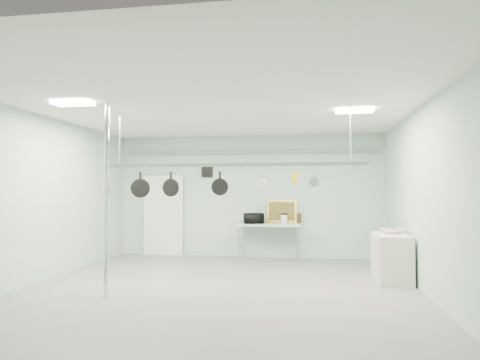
% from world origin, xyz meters
% --- Properties ---
extents(floor, '(8.00, 8.00, 0.00)m').
position_xyz_m(floor, '(0.00, 0.00, 0.00)').
color(floor, gray).
rests_on(floor, ground).
extents(ceiling, '(7.00, 8.00, 0.02)m').
position_xyz_m(ceiling, '(0.00, 0.00, 3.19)').
color(ceiling, silver).
rests_on(ceiling, back_wall).
extents(back_wall, '(7.00, 0.02, 3.20)m').
position_xyz_m(back_wall, '(0.00, 3.99, 1.60)').
color(back_wall, '#A7C8BE').
rests_on(back_wall, floor).
extents(right_wall, '(0.02, 8.00, 3.20)m').
position_xyz_m(right_wall, '(3.49, 0.00, 1.60)').
color(right_wall, '#A7C8BE').
rests_on(right_wall, floor).
extents(door, '(1.10, 0.10, 2.20)m').
position_xyz_m(door, '(-2.30, 3.94, 1.05)').
color(door, silver).
rests_on(door, floor).
extents(wall_vent, '(0.30, 0.04, 0.30)m').
position_xyz_m(wall_vent, '(-1.10, 3.97, 2.25)').
color(wall_vent, black).
rests_on(wall_vent, back_wall).
extents(conduit_pipe, '(6.60, 0.07, 0.07)m').
position_xyz_m(conduit_pipe, '(0.00, 3.90, 2.75)').
color(conduit_pipe, gray).
rests_on(conduit_pipe, back_wall).
extents(chrome_pole, '(0.08, 0.08, 3.20)m').
position_xyz_m(chrome_pole, '(-1.70, -0.60, 1.60)').
color(chrome_pole, silver).
rests_on(chrome_pole, floor).
extents(prep_table, '(1.60, 0.70, 0.91)m').
position_xyz_m(prep_table, '(0.60, 3.60, 0.83)').
color(prep_table, silver).
rests_on(prep_table, floor).
extents(side_cabinet, '(0.60, 1.20, 0.90)m').
position_xyz_m(side_cabinet, '(3.15, 1.40, 0.45)').
color(side_cabinet, beige).
rests_on(side_cabinet, floor).
extents(pot_rack, '(4.80, 0.06, 1.00)m').
position_xyz_m(pot_rack, '(0.20, 0.30, 2.23)').
color(pot_rack, '#B7B7BC').
rests_on(pot_rack, ceiling).
extents(light_panel_left, '(0.65, 0.30, 0.05)m').
position_xyz_m(light_panel_left, '(-2.20, -0.80, 3.16)').
color(light_panel_left, white).
rests_on(light_panel_left, ceiling).
extents(light_panel_right, '(0.65, 0.30, 0.05)m').
position_xyz_m(light_panel_right, '(2.40, 0.60, 3.16)').
color(light_panel_right, white).
rests_on(light_panel_right, ceiling).
extents(microwave, '(0.55, 0.46, 0.26)m').
position_xyz_m(microwave, '(0.21, 3.58, 1.04)').
color(microwave, black).
rests_on(microwave, prep_table).
extents(coffee_canister, '(0.18, 0.18, 0.23)m').
position_xyz_m(coffee_canister, '(0.97, 3.64, 1.02)').
color(coffee_canister, silver).
rests_on(coffee_canister, prep_table).
extents(painting_large, '(0.78, 0.14, 0.58)m').
position_xyz_m(painting_large, '(0.90, 3.90, 1.20)').
color(painting_large, gold).
rests_on(painting_large, prep_table).
extents(painting_small, '(0.30, 0.10, 0.25)m').
position_xyz_m(painting_small, '(1.25, 3.90, 1.03)').
color(painting_small, '#312311').
rests_on(painting_small, prep_table).
extents(fruit_bowl, '(0.50, 0.50, 0.10)m').
position_xyz_m(fruit_bowl, '(3.19, 1.52, 0.95)').
color(fruit_bowl, white).
rests_on(fruit_bowl, side_cabinet).
extents(skillet_left, '(0.35, 0.15, 0.48)m').
position_xyz_m(skillet_left, '(-1.49, 0.30, 1.85)').
color(skillet_left, black).
rests_on(skillet_left, pot_rack).
extents(skillet_mid, '(0.33, 0.10, 0.45)m').
position_xyz_m(skillet_mid, '(-0.90, 0.30, 1.86)').
color(skillet_mid, black).
rests_on(skillet_mid, pot_rack).
extents(skillet_right, '(0.30, 0.08, 0.42)m').
position_xyz_m(skillet_right, '(0.01, 0.30, 1.88)').
color(skillet_right, black).
rests_on(skillet_right, pot_rack).
extents(whisk, '(0.19, 0.19, 0.33)m').
position_xyz_m(whisk, '(0.78, 0.30, 1.92)').
color(whisk, silver).
rests_on(whisk, pot_rack).
extents(grater, '(0.10, 0.03, 0.24)m').
position_xyz_m(grater, '(1.34, 0.30, 1.97)').
color(grater, gold).
rests_on(grater, pot_rack).
extents(saucepan, '(0.17, 0.12, 0.29)m').
position_xyz_m(saucepan, '(1.68, 0.30, 1.94)').
color(saucepan, '#A7A6AA').
rests_on(saucepan, pot_rack).
extents(fruit_cluster, '(0.24, 0.24, 0.09)m').
position_xyz_m(fruit_cluster, '(3.19, 1.52, 0.99)').
color(fruit_cluster, '#9D290E').
rests_on(fruit_cluster, fruit_bowl).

